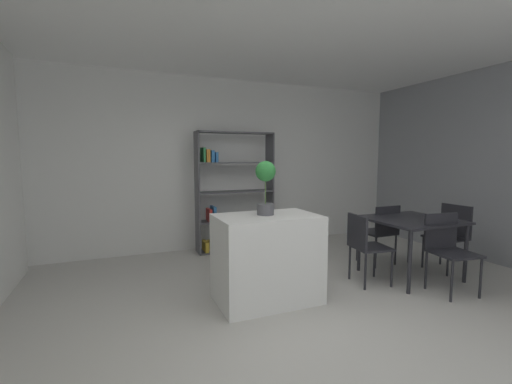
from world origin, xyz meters
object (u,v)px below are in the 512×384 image
(potted_plant_on_island, at_px, (265,182))
(dining_chair_window_side, at_px, (450,231))
(dining_chair_far, at_px, (381,229))
(open_bookshelf, at_px, (229,194))
(dining_table, at_px, (411,224))
(kitchen_island, at_px, (267,258))
(dining_chair_island_side, at_px, (364,242))
(dining_chair_near, at_px, (447,245))

(potted_plant_on_island, relative_size, dining_chair_window_side, 0.64)
(dining_chair_far, bearing_deg, dining_chair_window_side, 144.25)
(open_bookshelf, xyz_separation_m, dining_chair_far, (1.76, -1.57, -0.41))
(potted_plant_on_island, distance_m, dining_chair_window_side, 2.84)
(dining_table, bearing_deg, kitchen_island, 179.31)
(kitchen_island, relative_size, dining_chair_island_side, 1.26)
(dining_table, bearing_deg, potted_plant_on_island, 178.23)
(dining_table, relative_size, dining_chair_near, 1.17)
(potted_plant_on_island, height_order, open_bookshelf, open_bookshelf)
(kitchen_island, bearing_deg, dining_chair_near, -14.93)
(dining_chair_island_side, bearing_deg, kitchen_island, 98.08)
(dining_table, bearing_deg, dining_chair_island_side, 178.96)
(kitchen_island, xyz_separation_m, dining_table, (2.01, -0.02, 0.22))
(kitchen_island, distance_m, dining_chair_island_side, 1.29)
(dining_chair_far, height_order, dining_chair_window_side, dining_chair_window_side)
(kitchen_island, distance_m, dining_chair_near, 2.09)
(kitchen_island, height_order, dining_chair_near, kitchen_island)
(potted_plant_on_island, height_order, dining_chair_window_side, potted_plant_on_island)
(potted_plant_on_island, height_order, dining_chair_island_side, potted_plant_on_island)
(kitchen_island, xyz_separation_m, dining_chair_near, (2.02, -0.54, 0.07))
(open_bookshelf, bearing_deg, dining_chair_far, -41.73)
(kitchen_island, relative_size, open_bookshelf, 0.55)
(potted_plant_on_island, bearing_deg, dining_table, -1.77)
(dining_chair_far, bearing_deg, potted_plant_on_island, 12.05)
(potted_plant_on_island, distance_m, dining_chair_near, 2.23)
(dining_table, xyz_separation_m, dining_chair_near, (0.01, -0.51, -0.15))
(kitchen_island, distance_m, open_bookshelf, 2.13)
(dining_chair_near, relative_size, dining_chair_island_side, 1.04)
(dining_chair_far, xyz_separation_m, dining_chair_island_side, (-0.72, -0.50, -0.01))
(dining_chair_island_side, bearing_deg, potted_plant_on_island, 96.40)
(potted_plant_on_island, bearing_deg, dining_chair_near, -15.90)
(dining_table, xyz_separation_m, dining_chair_island_side, (-0.72, 0.01, -0.17))
(dining_table, xyz_separation_m, dining_chair_far, (0.00, 0.51, -0.16))
(open_bookshelf, xyz_separation_m, dining_chair_near, (1.77, -2.60, -0.40))
(dining_chair_island_side, distance_m, dining_chair_window_side, 1.45)
(open_bookshelf, distance_m, dining_chair_island_side, 2.35)
(dining_table, relative_size, dining_chair_island_side, 1.21)
(dining_chair_near, height_order, dining_chair_far, dining_chair_near)
(kitchen_island, height_order, dining_table, kitchen_island)
(kitchen_island, bearing_deg, potted_plant_on_island, 94.49)
(dining_chair_window_side, bearing_deg, dining_chair_far, -126.04)
(potted_plant_on_island, distance_m, open_bookshelf, 2.07)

